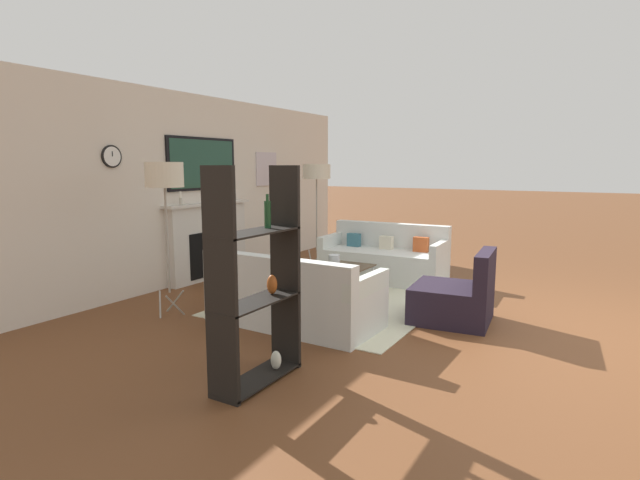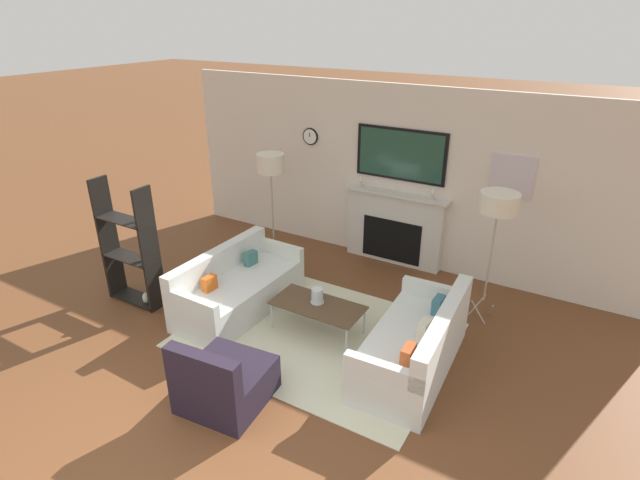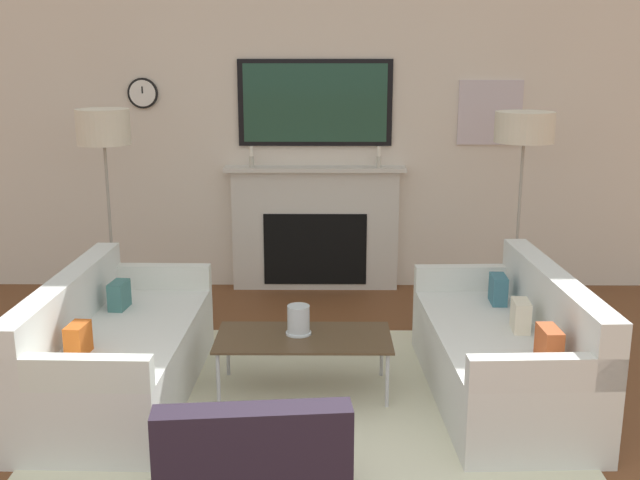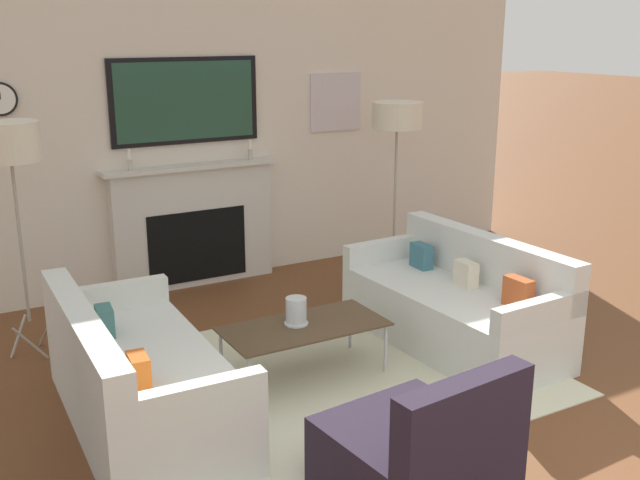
{
  "view_description": "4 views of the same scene",
  "coord_description": "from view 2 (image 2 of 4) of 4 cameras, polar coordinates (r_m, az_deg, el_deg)",
  "views": [
    {
      "loc": [
        -5.51,
        -0.11,
        1.69
      ],
      "look_at": [
        -0.29,
        2.96,
        0.78
      ],
      "focal_mm": 28.0,
      "sensor_mm": 36.0,
      "label": 1
    },
    {
      "loc": [
        2.58,
        -1.61,
        3.62
      ],
      "look_at": [
        -0.27,
        3.26,
        1.02
      ],
      "focal_mm": 28.0,
      "sensor_mm": 36.0,
      "label": 2
    },
    {
      "loc": [
        0.09,
        -1.67,
        2.13
      ],
      "look_at": [
        0.06,
        3.35,
        0.89
      ],
      "focal_mm": 42.0,
      "sensor_mm": 36.0,
      "label": 3
    },
    {
      "loc": [
        -2.3,
        -1.37,
        2.35
      ],
      "look_at": [
        0.14,
        2.92,
        0.94
      ],
      "focal_mm": 42.0,
      "sensor_mm": 36.0,
      "label": 4
    }
  ],
  "objects": [
    {
      "name": "shelf_unit",
      "position": [
        6.98,
        -20.88,
        -0.97
      ],
      "size": [
        0.83,
        0.28,
        1.69
      ],
      "color": "black",
      "rests_on": "ground_plane"
    },
    {
      "name": "floor_lamp_right",
      "position": [
        6.19,
        19.77,
        3.87
      ],
      "size": [
        0.46,
        0.46,
        1.71
      ],
      "color": "#9E998E",
      "rests_on": "ground_plane"
    },
    {
      "name": "coffee_table",
      "position": [
        6.1,
        -0.27,
        -7.6
      ],
      "size": [
        1.12,
        0.55,
        0.38
      ],
      "color": "#4C3823",
      "rests_on": "ground_plane"
    },
    {
      "name": "armchair",
      "position": [
        5.24,
        -10.95,
        -15.69
      ],
      "size": [
        0.86,
        0.89,
        0.8
      ],
      "color": "black",
      "rests_on": "ground_plane"
    },
    {
      "name": "hurricane_candle",
      "position": [
        6.09,
        -0.31,
        -6.45
      ],
      "size": [
        0.17,
        0.17,
        0.19
      ],
      "color": "silver",
      "rests_on": "coffee_table"
    },
    {
      "name": "couch_left",
      "position": [
        6.68,
        -9.44,
        -5.55
      ],
      "size": [
        0.88,
        1.84,
        0.79
      ],
      "color": "silver",
      "rests_on": "ground_plane"
    },
    {
      "name": "floor_lamp_left",
      "position": [
        7.42,
        -5.67,
        8.57
      ],
      "size": [
        0.41,
        0.41,
        1.73
      ],
      "color": "#9E998E",
      "rests_on": "ground_plane"
    },
    {
      "name": "area_rug",
      "position": [
        6.22,
        -0.27,
        -10.78
      ],
      "size": [
        3.08,
        2.33,
        0.01
      ],
      "color": "beige",
      "rests_on": "ground_plane"
    },
    {
      "name": "fireplace_wall",
      "position": [
        7.62,
        9.07,
        6.19
      ],
      "size": [
        7.52,
        0.28,
        2.7
      ],
      "color": "beige",
      "rests_on": "ground_plane"
    },
    {
      "name": "couch_right",
      "position": [
        5.64,
        10.84,
        -11.85
      ],
      "size": [
        0.89,
        1.82,
        0.82
      ],
      "color": "silver",
      "rests_on": "ground_plane"
    }
  ]
}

